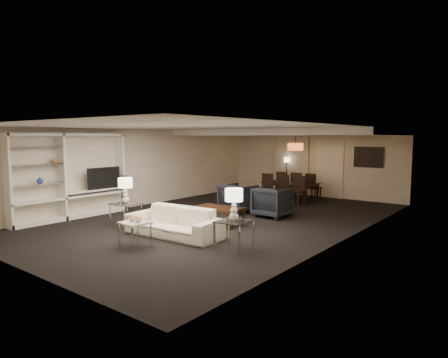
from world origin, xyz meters
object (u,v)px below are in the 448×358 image
Objects in this scene: dining_table at (289,192)px; chair_nl at (265,188)px; armchair_left at (238,198)px; table_lamp_left at (125,191)px; side_table_right at (234,235)px; floor_lamp at (286,176)px; coffee_table at (218,216)px; chair_nr at (296,191)px; marble_table at (135,234)px; vase_blue at (40,180)px; chair_fl at (284,184)px; television at (102,178)px; chair_fm at (298,186)px; chair_nm at (280,189)px; floor_speaker at (124,193)px; vase_amber at (54,160)px; armchair_right at (273,202)px; table_lamp_right at (234,205)px; side_table_left at (126,215)px; pendant_light at (295,147)px; chair_fr at (314,187)px; sofa at (174,222)px.

chair_nl is at bearing -130.35° from dining_table.
armchair_left is 3.51m from table_lamp_left.
side_table_right is 6.39m from dining_table.
floor_lamp is (-0.71, 4.17, 0.31)m from armchair_left.
chair_nr is at bearing 86.71° from coffee_table.
armchair_left reaches higher than marble_table.
dining_table is at bearing 65.67° from vase_blue.
television is at bearing 61.20° from chair_fl.
table_lamp_left is 6.74m from chair_fl.
coffee_table is at bearing 43.26° from table_lamp_left.
chair_fl and chair_fm have the same top height.
coffee_table is 3.82m from chair_nm.
floor_speaker reaches higher than marble_table.
armchair_left is 1.44× the size of table_lamp_left.
vase_amber is at bearing 60.70° from chair_fm.
armchair_left is 3.40m from chair_fm.
table_lamp_left is 0.66× the size of chair_fl.
table_lamp_right reaches higher than armchair_right.
armchair_right is 2.91m from dining_table.
floor_speaker is at bearing 145.08° from marble_table.
side_table_left is 0.64× the size of chair_nl.
side_table_right is 0.97× the size of table_lamp_left.
floor_lamp is at bearing 87.02° from table_lamp_left.
armchair_left is 0.64× the size of floor_lamp.
pendant_light is 7.07m from marble_table.
chair_fr is at bearing 102.49° from table_lamp_right.
vase_amber reaches higher than coffee_table.
chair_nr is (-1.48, 5.39, 0.20)m from side_table_right.
marble_table is 0.53× the size of chair_nm.
floor_speaker reaches higher than chair_fr.
chair_fr is at bearing 68.76° from chair_nm.
armchair_right reaches higher than dining_table.
floor_speaker is (-5.22, 1.36, -0.36)m from table_lamp_right.
vase_amber is at bearing 90.00° from vase_blue.
armchair_left is (-0.60, 3.30, 0.09)m from sofa.
table_lamp_right is 5.48m from vase_blue.
vase_blue reaches higher than dining_table.
dining_table reaches higher than side_table_left.
television reaches higher than vase_blue.
table_lamp_right reaches higher than chair_fl.
vase_blue is at bearing 179.06° from television.
vase_amber reaches higher than sofa.
television is 1.10× the size of chair_nr.
vase_blue is 1.09× the size of vase_amber.
chair_nm is 1.00× the size of chair_nr.
chair_nr is (0.60, -0.65, 0.16)m from dining_table.
marble_table is at bearing -5.14° from vase_amber.
chair_fm is 1.00× the size of chair_fr.
marble_table is 0.48× the size of television.
sofa reaches higher than side_table_left.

